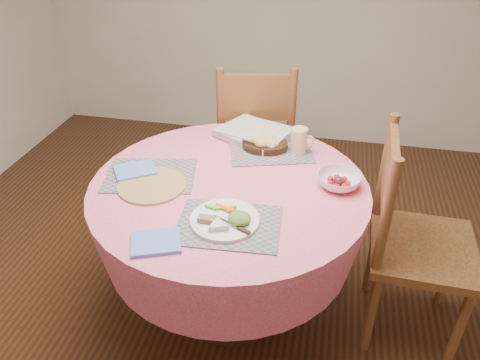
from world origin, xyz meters
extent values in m
plane|color=#331C0F|center=(0.00, 0.00, 0.00)|extent=(4.00, 4.00, 0.00)
cylinder|color=pink|center=(0.00, 0.00, 0.73)|extent=(1.24, 1.24, 0.04)
cone|color=pink|center=(0.00, 0.00, 0.56)|extent=(1.24, 1.24, 0.30)
cylinder|color=black|center=(0.00, 0.00, 0.22)|extent=(0.14, 0.14, 0.44)
cylinder|color=black|center=(0.00, 0.00, 0.03)|extent=(0.56, 0.56, 0.06)
cube|color=brown|center=(0.88, 0.05, 0.49)|extent=(0.48, 0.50, 0.04)
cylinder|color=brown|center=(1.06, -0.15, 0.25)|extent=(0.05, 0.05, 0.49)
cylinder|color=brown|center=(1.07, 0.24, 0.25)|extent=(0.05, 0.05, 0.49)
cylinder|color=brown|center=(0.69, -0.14, 0.25)|extent=(0.05, 0.05, 0.49)
cylinder|color=brown|center=(0.70, 0.25, 0.25)|extent=(0.05, 0.05, 0.49)
cylinder|color=brown|center=(0.66, -0.14, 0.76)|extent=(0.05, 0.05, 0.55)
cylinder|color=brown|center=(0.68, 0.26, 0.76)|extent=(0.05, 0.05, 0.55)
cube|color=brown|center=(0.67, 0.06, 0.87)|extent=(0.05, 0.39, 0.26)
cube|color=brown|center=(-0.04, 0.89, 0.50)|extent=(0.57, 0.55, 0.04)
cylinder|color=brown|center=(0.11, 1.11, 0.25)|extent=(0.05, 0.05, 0.50)
cylinder|color=brown|center=(-0.28, 1.03, 0.25)|extent=(0.05, 0.05, 0.50)
cylinder|color=brown|center=(0.19, 0.74, 0.25)|extent=(0.05, 0.05, 0.50)
cylinder|color=brown|center=(-0.20, 0.66, 0.25)|extent=(0.05, 0.05, 0.50)
cylinder|color=brown|center=(0.19, 0.72, 0.77)|extent=(0.05, 0.05, 0.55)
cylinder|color=brown|center=(-0.20, 0.64, 0.77)|extent=(0.05, 0.05, 0.55)
cube|color=brown|center=(0.00, 0.68, 0.88)|extent=(0.40, 0.11, 0.26)
cube|color=#147274|center=(0.07, -0.28, 0.75)|extent=(0.42, 0.33, 0.01)
cube|color=#147274|center=(-0.37, 0.00, 0.75)|extent=(0.45, 0.37, 0.01)
cube|color=#147274|center=(0.13, 0.35, 0.75)|extent=(0.47, 0.40, 0.01)
cylinder|color=olive|center=(-0.33, -0.09, 0.76)|extent=(0.30, 0.30, 0.01)
cube|color=#5C81EE|center=(-0.17, -0.45, 0.76)|extent=(0.22, 0.20, 0.01)
cube|color=#5C81EE|center=(-0.44, 0.01, 0.76)|extent=(0.23, 0.22, 0.01)
cylinder|color=white|center=(0.05, -0.27, 0.76)|extent=(0.27, 0.27, 0.01)
ellipsoid|color=#355A1F|center=(0.11, -0.28, 0.79)|extent=(0.09, 0.09, 0.04)
cylinder|color=beige|center=(0.04, -0.33, 0.78)|extent=(0.12, 0.12, 0.02)
cube|color=brown|center=(-0.02, -0.30, 0.78)|extent=(0.07, 0.04, 0.02)
cube|color=silver|center=(0.07, -0.30, 0.77)|extent=(0.14, 0.08, 0.00)
cylinder|color=black|center=(0.10, 0.35, 0.77)|extent=(0.23, 0.23, 0.03)
ellipsoid|color=tan|center=(0.06, 0.35, 0.81)|extent=(0.07, 0.06, 0.05)
ellipsoid|color=tan|center=(0.12, 0.38, 0.81)|extent=(0.07, 0.06, 0.05)
ellipsoid|color=tan|center=(0.14, 0.33, 0.81)|extent=(0.07, 0.06, 0.05)
ellipsoid|color=tan|center=(0.09, 0.32, 0.81)|extent=(0.07, 0.06, 0.05)
ellipsoid|color=tan|center=(0.10, 0.39, 0.81)|extent=(0.07, 0.06, 0.05)
cylinder|color=beige|center=(0.27, 0.35, 0.82)|extent=(0.08, 0.08, 0.13)
torus|color=beige|center=(0.31, 0.35, 0.82)|extent=(0.07, 0.01, 0.07)
imported|color=white|center=(0.47, 0.08, 0.78)|extent=(0.24, 0.24, 0.06)
sphere|color=red|center=(0.51, 0.08, 0.77)|extent=(0.03, 0.03, 0.03)
sphere|color=red|center=(0.50, 0.11, 0.77)|extent=(0.03, 0.03, 0.03)
sphere|color=red|center=(0.46, 0.12, 0.77)|extent=(0.03, 0.03, 0.03)
sphere|color=red|center=(0.44, 0.10, 0.77)|extent=(0.03, 0.03, 0.03)
sphere|color=red|center=(0.44, 0.07, 0.77)|extent=(0.03, 0.03, 0.03)
sphere|color=red|center=(0.46, 0.04, 0.77)|extent=(0.03, 0.03, 0.03)
sphere|color=red|center=(0.50, 0.05, 0.77)|extent=(0.03, 0.03, 0.03)
sphere|color=#4E1628|center=(0.47, 0.08, 0.78)|extent=(0.05, 0.05, 0.05)
cube|color=silver|center=(0.02, 0.46, 0.77)|extent=(0.43, 0.40, 0.03)
cube|color=silver|center=(0.04, 0.46, 0.80)|extent=(0.39, 0.34, 0.01)
camera|label=1|loc=(0.40, -1.68, 1.88)|focal=35.00mm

